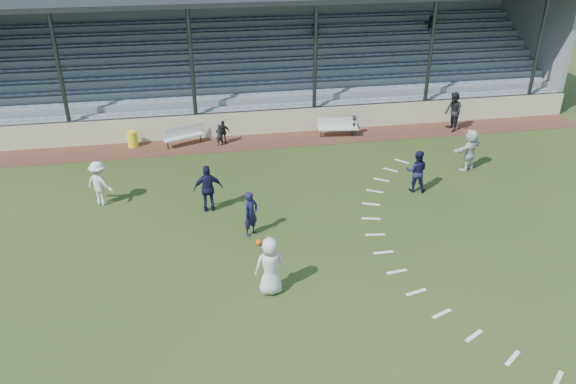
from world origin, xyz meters
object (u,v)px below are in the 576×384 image
object	(u,v)px
bench_left	(184,134)
player_white_lead	(270,266)
bench_right	(337,125)
player_navy_lead	(251,214)
football	(259,242)
trash_bin	(132,139)
official	(453,112)

from	to	relation	value
bench_left	player_white_lead	xyz separation A→B (m)	(2.41, -12.20, 0.36)
bench_right	player_white_lead	size ratio (longest dim) A/B	1.07
bench_left	player_navy_lead	world-z (taller)	player_navy_lead
player_navy_lead	player_white_lead	bearing A→B (deg)	-126.59
bench_right	football	size ratio (longest dim) A/B	9.48
bench_right	player_white_lead	world-z (taller)	player_white_lead
trash_bin	player_white_lead	distance (m)	13.32
trash_bin	football	xyz separation A→B (m)	(4.85, -9.73, -0.30)
bench_left	player_white_lead	bearing A→B (deg)	-100.81
official	player_white_lead	bearing A→B (deg)	-42.94
official	bench_left	bearing A→B (deg)	-91.32
football	bench_left	bearing A→B (deg)	104.07
bench_left	bench_right	size ratio (longest dim) A/B	0.99
bench_left	bench_right	bearing A→B (deg)	-23.86
bench_left	bench_right	xyz separation A→B (m)	(7.61, -0.25, 0.00)
bench_right	player_navy_lead	distance (m)	10.11
football	official	world-z (taller)	official
bench_right	player_navy_lead	world-z (taller)	player_navy_lead
player_white_lead	player_navy_lead	xyz separation A→B (m)	(-0.18, 3.40, -0.11)
bench_left	player_navy_lead	bearing A→B (deg)	-97.76
football	player_white_lead	xyz separation A→B (m)	(0.01, -2.66, 0.84)
trash_bin	official	world-z (taller)	official
trash_bin	official	size ratio (longest dim) A/B	0.38
bench_right	player_navy_lead	xyz separation A→B (m)	(-5.39, -8.55, 0.26)
player_navy_lead	official	size ratio (longest dim) A/B	0.84
bench_left	bench_right	world-z (taller)	same
player_navy_lead	official	world-z (taller)	official
player_white_lead	player_navy_lead	world-z (taller)	player_white_lead
bench_left	trash_bin	xyz separation A→B (m)	(-2.46, 0.19, -0.18)
player_white_lead	official	bearing A→B (deg)	-135.47
trash_bin	player_white_lead	xyz separation A→B (m)	(4.86, -12.39, 0.54)
player_white_lead	player_navy_lead	bearing A→B (deg)	-88.61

